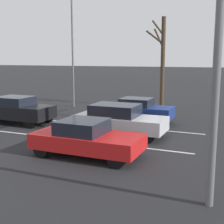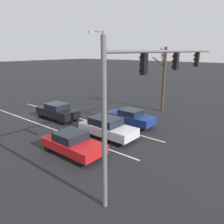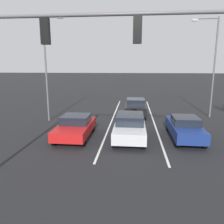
{
  "view_description": "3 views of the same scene",
  "coord_description": "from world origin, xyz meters",
  "px_view_note": "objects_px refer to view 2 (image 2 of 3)",
  "views": [
    {
      "loc": [
        13.9,
        14.26,
        3.74
      ],
      "look_at": [
        0.18,
        8.38,
        1.15
      ],
      "focal_mm": 50.0,
      "sensor_mm": 36.0,
      "label": 1
    },
    {
      "loc": [
        11.89,
        18.82,
        6.35
      ],
      "look_at": [
        0.32,
        9.31,
        2.13
      ],
      "focal_mm": 35.0,
      "sensor_mm": 36.0,
      "label": 2
    },
    {
      "loc": [
        -0.04,
        21.93,
        4.51
      ],
      "look_at": [
        1.33,
        8.15,
        1.57
      ],
      "focal_mm": 35.0,
      "sensor_mm": 36.0,
      "label": 3
    }
  ],
  "objects_px": {
    "traffic_signal_gantry": "(156,77)",
    "bare_tree_near": "(164,77)",
    "car_black_midlane_second": "(58,111)",
    "car_navy_leftlane_front": "(130,117)",
    "street_lamp_left_shoulder": "(102,64)",
    "car_silver_midlane_front": "(107,127)",
    "car_red_rightlane_front": "(73,143)"
  },
  "relations": [
    {
      "from": "car_silver_midlane_front",
      "to": "bare_tree_near",
      "type": "height_order",
      "value": "bare_tree_near"
    },
    {
      "from": "bare_tree_near",
      "to": "car_silver_midlane_front",
      "type": "bearing_deg",
      "value": 2.06
    },
    {
      "from": "street_lamp_left_shoulder",
      "to": "bare_tree_near",
      "type": "height_order",
      "value": "street_lamp_left_shoulder"
    },
    {
      "from": "car_black_midlane_second",
      "to": "traffic_signal_gantry",
      "type": "bearing_deg",
      "value": 78.49
    },
    {
      "from": "car_navy_leftlane_front",
      "to": "car_black_midlane_second",
      "type": "xyz_separation_m",
      "value": [
        3.02,
        -6.25,
        0.07
      ]
    },
    {
      "from": "car_red_rightlane_front",
      "to": "street_lamp_left_shoulder",
      "type": "distance_m",
      "value": 12.88
    },
    {
      "from": "car_silver_midlane_front",
      "to": "car_black_midlane_second",
      "type": "relative_size",
      "value": 1.01
    },
    {
      "from": "car_navy_leftlane_front",
      "to": "bare_tree_near",
      "type": "height_order",
      "value": "bare_tree_near"
    },
    {
      "from": "car_red_rightlane_front",
      "to": "car_black_midlane_second",
      "type": "bearing_deg",
      "value": -120.07
    },
    {
      "from": "car_silver_midlane_front",
      "to": "traffic_signal_gantry",
      "type": "relative_size",
      "value": 0.37
    },
    {
      "from": "car_black_midlane_second",
      "to": "bare_tree_near",
      "type": "xyz_separation_m",
      "value": [
        -9.12,
        6.24,
        2.88
      ]
    },
    {
      "from": "traffic_signal_gantry",
      "to": "street_lamp_left_shoulder",
      "type": "height_order",
      "value": "street_lamp_left_shoulder"
    },
    {
      "from": "traffic_signal_gantry",
      "to": "bare_tree_near",
      "type": "height_order",
      "value": "traffic_signal_gantry"
    },
    {
      "from": "car_red_rightlane_front",
      "to": "street_lamp_left_shoulder",
      "type": "height_order",
      "value": "street_lamp_left_shoulder"
    },
    {
      "from": "traffic_signal_gantry",
      "to": "bare_tree_near",
      "type": "xyz_separation_m",
      "value": [
        -11.45,
        -5.22,
        -1.42
      ]
    },
    {
      "from": "car_navy_leftlane_front",
      "to": "street_lamp_left_shoulder",
      "type": "xyz_separation_m",
      "value": [
        -3.35,
        -6.23,
        4.15
      ]
    },
    {
      "from": "car_silver_midlane_front",
      "to": "traffic_signal_gantry",
      "type": "bearing_deg",
      "value": 68.36
    },
    {
      "from": "car_navy_leftlane_front",
      "to": "car_red_rightlane_front",
      "type": "xyz_separation_m",
      "value": [
        6.87,
        0.4,
        -0.02
      ]
    },
    {
      "from": "street_lamp_left_shoulder",
      "to": "car_navy_leftlane_front",
      "type": "bearing_deg",
      "value": 61.73
    },
    {
      "from": "car_red_rightlane_front",
      "to": "traffic_signal_gantry",
      "type": "distance_m",
      "value": 6.69
    },
    {
      "from": "traffic_signal_gantry",
      "to": "street_lamp_left_shoulder",
      "type": "distance_m",
      "value": 14.38
    },
    {
      "from": "traffic_signal_gantry",
      "to": "car_black_midlane_second",
      "type": "bearing_deg",
      "value": -101.51
    },
    {
      "from": "car_red_rightlane_front",
      "to": "traffic_signal_gantry",
      "type": "relative_size",
      "value": 0.35
    },
    {
      "from": "car_black_midlane_second",
      "to": "traffic_signal_gantry",
      "type": "height_order",
      "value": "traffic_signal_gantry"
    },
    {
      "from": "car_navy_leftlane_front",
      "to": "bare_tree_near",
      "type": "bearing_deg",
      "value": -179.9
    },
    {
      "from": "car_silver_midlane_front",
      "to": "traffic_signal_gantry",
      "type": "distance_m",
      "value": 6.8
    },
    {
      "from": "car_black_midlane_second",
      "to": "traffic_signal_gantry",
      "type": "relative_size",
      "value": 0.37
    },
    {
      "from": "car_silver_midlane_front",
      "to": "car_red_rightlane_front",
      "type": "xyz_separation_m",
      "value": [
        3.45,
        0.07,
        -0.09
      ]
    },
    {
      "from": "car_navy_leftlane_front",
      "to": "street_lamp_left_shoulder",
      "type": "bearing_deg",
      "value": -118.27
    },
    {
      "from": "car_red_rightlane_front",
      "to": "bare_tree_near",
      "type": "xyz_separation_m",
      "value": [
        -12.97,
        -0.42,
        2.98
      ]
    },
    {
      "from": "car_red_rightlane_front",
      "to": "bare_tree_near",
      "type": "distance_m",
      "value": 13.32
    },
    {
      "from": "car_silver_midlane_front",
      "to": "bare_tree_near",
      "type": "bearing_deg",
      "value": -177.94
    }
  ]
}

